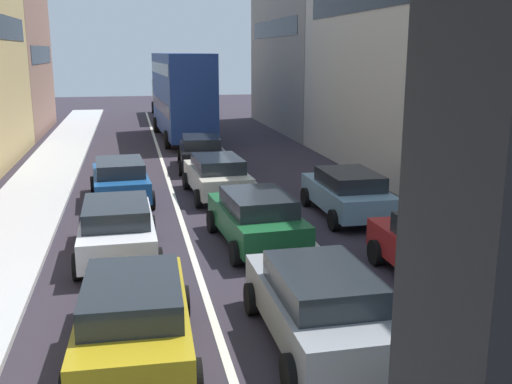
{
  "coord_description": "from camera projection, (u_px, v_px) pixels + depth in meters",
  "views": [
    {
      "loc": [
        -3.13,
        -2.72,
        5.17
      ],
      "look_at": [
        0.0,
        12.0,
        1.6
      ],
      "focal_mm": 41.69,
      "sensor_mm": 36.0,
      "label": 1
    }
  ],
  "objects": [
    {
      "name": "sedan_centre_lane_second",
      "position": [
        320.0,
        303.0,
        10.59
      ],
      "size": [
        2.09,
        4.31,
        1.49
      ],
      "rotation": [
        0.0,
        0.0,
        1.58
      ],
      "color": "gray",
      "rests_on": "ground"
    },
    {
      "name": "lane_stripe_left",
      "position": [
        171.0,
        188.0,
        23.1
      ],
      "size": [
        0.16,
        60.0,
        0.01
      ],
      "primitive_type": "cube",
      "color": "silver",
      "rests_on": "ground"
    },
    {
      "name": "sedan_right_lane_behind_truck",
      "position": [
        442.0,
        251.0,
        13.32
      ],
      "size": [
        2.07,
        4.31,
        1.49
      ],
      "rotation": [
        0.0,
        0.0,
        1.57
      ],
      "color": "#A51E1E",
      "rests_on": "ground"
    },
    {
      "name": "sedan_left_lane_third",
      "position": [
        117.0,
        227.0,
        15.15
      ],
      "size": [
        2.12,
        4.33,
        1.49
      ],
      "rotation": [
        0.0,
        0.0,
        1.59
      ],
      "color": "silver",
      "rests_on": "ground"
    },
    {
      "name": "wagon_left_lane_second",
      "position": [
        134.0,
        315.0,
        10.09
      ],
      "size": [
        2.18,
        4.36,
        1.49
      ],
      "rotation": [
        0.0,
        0.0,
        1.54
      ],
      "color": "#B29319",
      "rests_on": "ground"
    },
    {
      "name": "building_row_right",
      "position": [
        430.0,
        22.0,
        25.86
      ],
      "size": [
        7.2,
        43.9,
        13.58
      ],
      "rotation": [
        0.0,
        0.0,
        -1.57
      ],
      "color": "gray",
      "rests_on": "ground"
    },
    {
      "name": "wagon_right_lane_far",
      "position": [
        347.0,
        192.0,
        18.93
      ],
      "size": [
        2.08,
        4.31,
        1.49
      ],
      "rotation": [
        0.0,
        0.0,
        1.57
      ],
      "color": "#759EB7",
      "rests_on": "ground"
    },
    {
      "name": "lane_stripe_right",
      "position": [
        256.0,
        184.0,
        23.79
      ],
      "size": [
        0.16,
        60.0,
        0.01
      ],
      "primitive_type": "cube",
      "color": "silver",
      "rests_on": "ground"
    },
    {
      "name": "hatchback_centre_lane_third",
      "position": [
        256.0,
        217.0,
        16.09
      ],
      "size": [
        2.29,
        4.41,
        1.49
      ],
      "rotation": [
        0.0,
        0.0,
        1.64
      ],
      "color": "#19592D",
      "rests_on": "ground"
    },
    {
      "name": "bus_mid_queue_primary",
      "position": [
        182.0,
        92.0,
        34.99
      ],
      "size": [
        3.11,
        10.59,
        5.06
      ],
      "rotation": [
        0.0,
        0.0,
        1.61
      ],
      "color": "navy",
      "rests_on": "ground"
    },
    {
      "name": "sedan_left_lane_fourth",
      "position": [
        120.0,
        179.0,
        20.85
      ],
      "size": [
        2.28,
        4.4,
        1.49
      ],
      "rotation": [
        0.0,
        0.0,
        1.63
      ],
      "color": "#194C8C",
      "rests_on": "ground"
    },
    {
      "name": "sidewalk_left",
      "position": [
        35.0,
        192.0,
        22.07
      ],
      "size": [
        2.6,
        64.0,
        0.14
      ],
      "primitive_type": "cube",
      "color": "#BBBBBB",
      "rests_on": "ground"
    },
    {
      "name": "bus_far_queue_secondary",
      "position": [
        171.0,
        95.0,
        47.14
      ],
      "size": [
        2.88,
        10.52,
        2.9
      ],
      "rotation": [
        0.0,
        0.0,
        1.58
      ],
      "color": "#BFB793",
      "rests_on": "ground"
    },
    {
      "name": "coupe_centre_lane_fourth",
      "position": [
        217.0,
        175.0,
        21.52
      ],
      "size": [
        2.23,
        4.38,
        1.49
      ],
      "rotation": [
        0.0,
        0.0,
        1.62
      ],
      "color": "beige",
      "rests_on": "ground"
    },
    {
      "name": "sedan_centre_lane_fifth",
      "position": [
        201.0,
        151.0,
        26.68
      ],
      "size": [
        2.28,
        4.41,
        1.49
      ],
      "rotation": [
        0.0,
        0.0,
        1.51
      ],
      "color": "black",
      "rests_on": "ground"
    }
  ]
}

